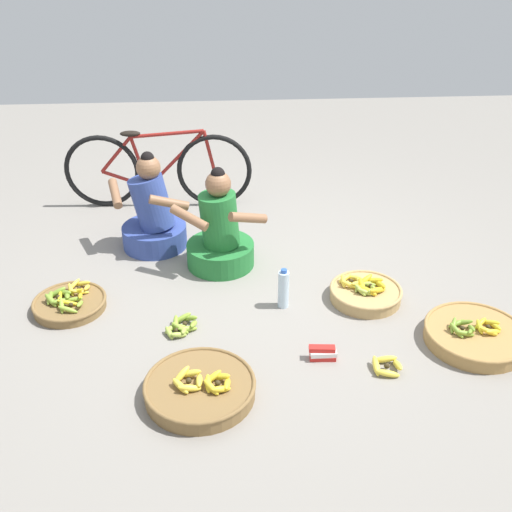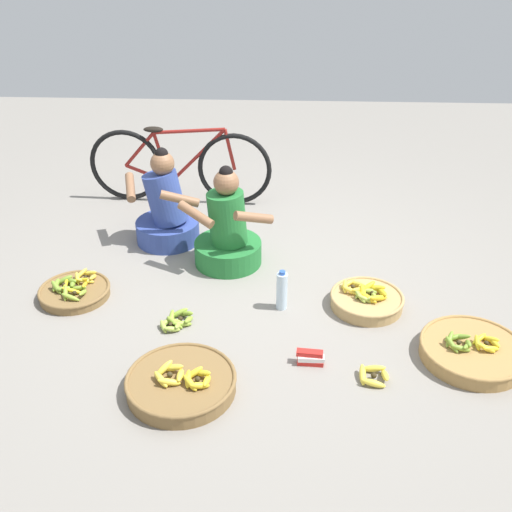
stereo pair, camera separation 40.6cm
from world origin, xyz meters
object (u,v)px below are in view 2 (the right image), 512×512
at_px(banana_basket_front_center, 367,299).
at_px(loose_bananas_front_left, 177,321).
at_px(banana_basket_front_right, 472,351).
at_px(loose_bananas_back_right, 374,375).
at_px(banana_basket_mid_left, 74,291).
at_px(bicycle_leaning, 179,166).
at_px(banana_basket_mid_right, 181,383).
at_px(vendor_woman_behind, 166,212).
at_px(water_bottle, 282,291).
at_px(packet_carton_stack, 310,358).
at_px(vendor_woman_front, 228,233).

relative_size(banana_basket_front_center, loose_bananas_front_left, 2.01).
bearing_deg(banana_basket_front_right, loose_bananas_back_right, -160.13).
bearing_deg(banana_basket_mid_left, loose_bananas_back_right, -21.13).
xyz_separation_m(bicycle_leaning, banana_basket_mid_right, (0.40, -2.58, -0.30)).
distance_m(vendor_woman_behind, water_bottle, 1.35).
height_order(banana_basket_mid_right, banana_basket_front_right, banana_basket_mid_right).
xyz_separation_m(banana_basket_mid_left, packet_carton_stack, (1.66, -0.66, -0.00)).
relative_size(loose_bananas_front_left, packet_carton_stack, 1.48).
xyz_separation_m(banana_basket_front_center, packet_carton_stack, (-0.41, -0.63, -0.01)).
xyz_separation_m(loose_bananas_front_left, water_bottle, (0.69, 0.23, 0.11)).
distance_m(bicycle_leaning, banana_basket_mid_left, 1.76).
xyz_separation_m(vendor_woman_front, bicycle_leaning, (-0.54, 1.13, 0.10)).
relative_size(loose_bananas_front_left, loose_bananas_back_right, 1.36).
relative_size(loose_bananas_front_left, water_bottle, 0.85).
bearing_deg(banana_basket_front_right, packet_carton_stack, -174.03).
relative_size(banana_basket_mid_left, loose_bananas_front_left, 1.99).
distance_m(banana_basket_mid_left, water_bottle, 1.48).
xyz_separation_m(vendor_woman_front, banana_basket_mid_left, (-1.05, -0.53, -0.21)).
relative_size(vendor_woman_behind, banana_basket_front_center, 1.59).
distance_m(banana_basket_front_right, banana_basket_front_center, 0.79).
relative_size(banana_basket_mid_right, loose_bananas_back_right, 3.42).
distance_m(banana_basket_mid_left, banana_basket_front_center, 2.07).
bearing_deg(banana_basket_mid_left, water_bottle, -2.82).
height_order(vendor_woman_behind, banana_basket_mid_left, vendor_woman_behind).
bearing_deg(water_bottle, banana_basket_mid_left, 177.18).
bearing_deg(loose_bananas_back_right, banana_basket_mid_right, -172.59).
relative_size(vendor_woman_front, loose_bananas_front_left, 3.17).
bearing_deg(loose_bananas_back_right, packet_carton_stack, 161.52).
bearing_deg(water_bottle, bicycle_leaning, 119.30).
bearing_deg(banana_basket_mid_right, banana_basket_front_center, 37.95).
xyz_separation_m(loose_bananas_front_left, packet_carton_stack, (0.87, -0.36, 0.02)).
height_order(banana_basket_front_right, packet_carton_stack, banana_basket_front_right).
height_order(vendor_woman_front, loose_bananas_back_right, vendor_woman_front).
bearing_deg(bicycle_leaning, vendor_woman_front, -64.19).
distance_m(banana_basket_mid_right, banana_basket_mid_left, 1.30).
distance_m(vendor_woman_behind, packet_carton_stack, 1.91).
distance_m(vendor_woman_behind, banana_basket_mid_right, 1.85).
bearing_deg(packet_carton_stack, water_bottle, 107.11).
bearing_deg(vendor_woman_front, vendor_woman_behind, 147.66).
relative_size(banana_basket_front_center, water_bottle, 1.71).
relative_size(vendor_woman_front, banana_basket_front_right, 1.25).
distance_m(vendor_woman_front, loose_bananas_back_right, 1.65).
relative_size(banana_basket_front_right, packet_carton_stack, 3.76).
distance_m(bicycle_leaning, water_bottle, 1.99).
bearing_deg(bicycle_leaning, packet_carton_stack, -63.58).
distance_m(water_bottle, packet_carton_stack, 0.62).
distance_m(vendor_woman_front, banana_basket_front_right, 1.94).
height_order(vendor_woman_front, banana_basket_mid_left, vendor_woman_front).
bearing_deg(banana_basket_front_right, vendor_woman_front, 145.88).
height_order(banana_basket_mid_right, loose_bananas_back_right, banana_basket_mid_right).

